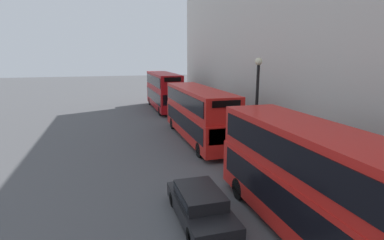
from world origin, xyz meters
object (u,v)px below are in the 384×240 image
at_px(bus_leading, 323,185).
at_px(pedestrian, 254,141).
at_px(bus_second_in_queue, 198,112).
at_px(bus_third_in_queue, 163,90).
at_px(car_hatchback, 200,204).

xyz_separation_m(bus_leading, pedestrian, (2.79, 10.07, -1.53)).
height_order(bus_second_in_queue, bus_third_in_queue, bus_third_in_queue).
bearing_deg(bus_third_in_queue, car_hatchback, -97.54).
relative_size(bus_second_in_queue, bus_third_in_queue, 1.04).
relative_size(bus_leading, car_hatchback, 2.50).
bearing_deg(bus_second_in_queue, bus_leading, -90.00).
bearing_deg(car_hatchback, pedestrian, 49.69).
xyz_separation_m(bus_third_in_queue, pedestrian, (2.79, -18.38, -1.70)).
distance_m(bus_leading, bus_third_in_queue, 28.45).
bearing_deg(pedestrian, car_hatchback, -130.31).
xyz_separation_m(bus_second_in_queue, car_hatchback, (-3.40, -11.30, -1.56)).
bearing_deg(bus_leading, car_hatchback, 140.76).
relative_size(bus_second_in_queue, pedestrian, 7.01).
height_order(bus_leading, bus_second_in_queue, bus_leading).
bearing_deg(bus_leading, pedestrian, 74.52).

